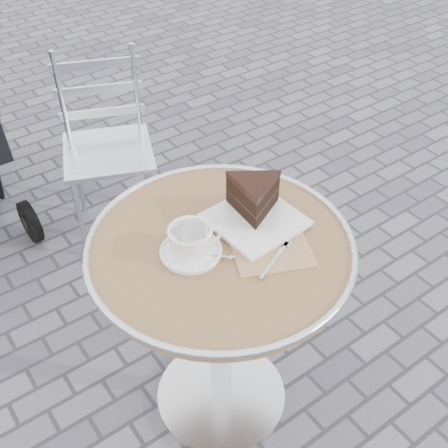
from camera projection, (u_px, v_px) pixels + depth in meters
ground at (221, 397)px, 1.95m from camera, size 80.00×80.00×0.00m
cafe_table at (221, 287)px, 1.58m from camera, size 0.72×0.72×0.74m
cappuccino_set at (191, 243)px, 1.42m from camera, size 0.16×0.17×0.08m
cake_plate_set at (255, 202)px, 1.52m from camera, size 0.28×0.35×0.12m
bistro_chair at (104, 124)px, 2.37m from camera, size 0.48×0.48×0.81m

